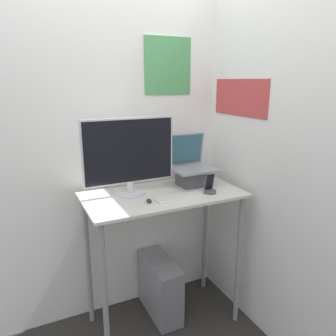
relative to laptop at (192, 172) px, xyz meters
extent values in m
cube|color=white|center=(-0.29, 0.27, 0.16)|extent=(6.00, 0.05, 2.60)
cube|color=#4C9959|center=(-0.09, 0.24, 0.77)|extent=(0.38, 0.01, 0.42)
cube|color=white|center=(0.35, -0.38, 0.16)|extent=(0.05, 6.00, 2.60)
cube|color=#BF3F3F|center=(0.32, -0.11, 0.55)|extent=(0.01, 0.60, 0.26)
cube|color=beige|center=(-0.29, -0.10, -0.11)|extent=(1.11, 0.57, 0.02)
cylinder|color=gray|center=(-0.79, -0.33, -0.63)|extent=(0.04, 0.04, 1.02)
cylinder|color=gray|center=(0.22, -0.33, -0.63)|extent=(0.04, 0.04, 1.02)
cylinder|color=gray|center=(-0.79, 0.14, -0.63)|extent=(0.04, 0.04, 1.02)
cylinder|color=gray|center=(0.22, 0.14, -0.63)|extent=(0.04, 0.04, 1.02)
cube|color=#4C4C51|center=(0.00, -0.02, -0.04)|extent=(0.22, 0.17, 0.11)
cube|color=gray|center=(0.00, -0.02, 0.02)|extent=(0.31, 0.25, 0.02)
cube|color=gray|center=(0.00, 0.12, 0.15)|extent=(0.31, 0.04, 0.24)
cube|color=#336072|center=(0.00, 0.11, 0.15)|extent=(0.28, 0.03, 0.22)
cylinder|color=silver|center=(-0.50, -0.02, -0.09)|extent=(0.20, 0.20, 0.02)
cylinder|color=silver|center=(-0.50, -0.02, -0.04)|extent=(0.05, 0.05, 0.08)
cube|color=silver|center=(-0.50, -0.02, 0.21)|extent=(0.64, 0.01, 0.44)
cube|color=black|center=(-0.50, -0.02, 0.21)|extent=(0.61, 0.01, 0.42)
cube|color=white|center=(-0.24, -0.23, -0.09)|extent=(0.32, 0.10, 0.01)
cube|color=silver|center=(-0.24, -0.23, -0.08)|extent=(0.29, 0.09, 0.00)
ellipsoid|color=#262626|center=(-0.44, -0.22, -0.09)|extent=(0.03, 0.05, 0.02)
cylinder|color=#4C4C51|center=(0.01, -0.23, -0.09)|extent=(0.09, 0.09, 0.02)
cube|color=#4C515B|center=(0.01, -0.22, -0.02)|extent=(0.07, 0.03, 0.12)
cube|color=black|center=(0.01, -0.22, -0.02)|extent=(0.06, 0.03, 0.11)
cube|color=gray|center=(-0.27, 0.00, -0.91)|extent=(0.19, 0.48, 0.46)
cube|color=slate|center=(-0.27, -0.24, -0.91)|extent=(0.18, 0.01, 0.44)
camera|label=1|loc=(-1.19, -2.06, 0.66)|focal=35.00mm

